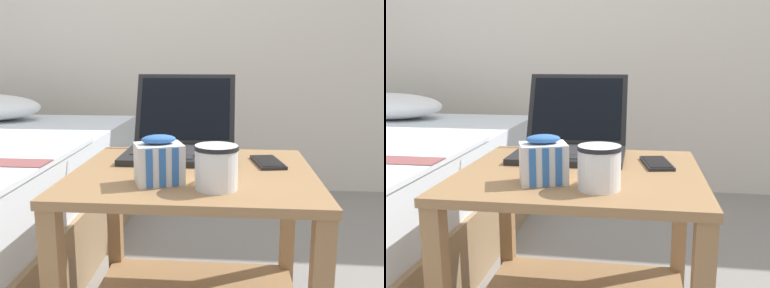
{
  "view_description": "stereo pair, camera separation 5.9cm",
  "coord_description": "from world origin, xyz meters",
  "views": [
    {
      "loc": [
        0.09,
        -1.1,
        0.83
      ],
      "look_at": [
        0.0,
        -0.04,
        0.62
      ],
      "focal_mm": 40.0,
      "sensor_mm": 36.0,
      "label": 1
    },
    {
      "loc": [
        0.15,
        -1.1,
        0.83
      ],
      "look_at": [
        0.0,
        -0.04,
        0.62
      ],
      "focal_mm": 40.0,
      "sensor_mm": 36.0,
      "label": 2
    }
  ],
  "objects": [
    {
      "name": "snack_bag",
      "position": [
        -0.07,
        -0.13,
        0.59
      ],
      "size": [
        0.13,
        0.12,
        0.12
      ],
      "color": "silver",
      "rests_on": "bedside_table"
    },
    {
      "name": "laptop",
      "position": [
        -0.05,
        0.2,
        0.59
      ],
      "size": [
        0.33,
        0.35,
        0.24
      ],
      "color": "black",
      "rests_on": "bedside_table"
    },
    {
      "name": "cell_phone",
      "position": [
        0.2,
        0.09,
        0.54
      ],
      "size": [
        0.1,
        0.16,
        0.01
      ],
      "color": "black",
      "rests_on": "bedside_table"
    },
    {
      "name": "bedside_table",
      "position": [
        0.0,
        0.0,
        0.35
      ],
      "size": [
        0.64,
        0.57,
        0.54
      ],
      "color": "#997047",
      "rests_on": "ground_plane"
    },
    {
      "name": "mug_front_left",
      "position": [
        0.07,
        -0.16,
        0.59
      ],
      "size": [
        0.1,
        0.14,
        0.1
      ],
      "color": "white",
      "rests_on": "bedside_table"
    }
  ]
}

